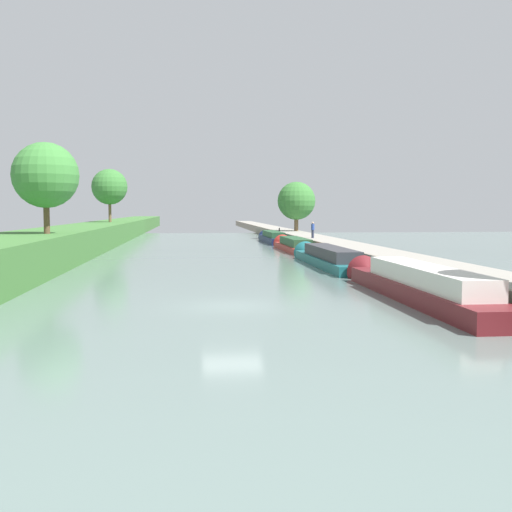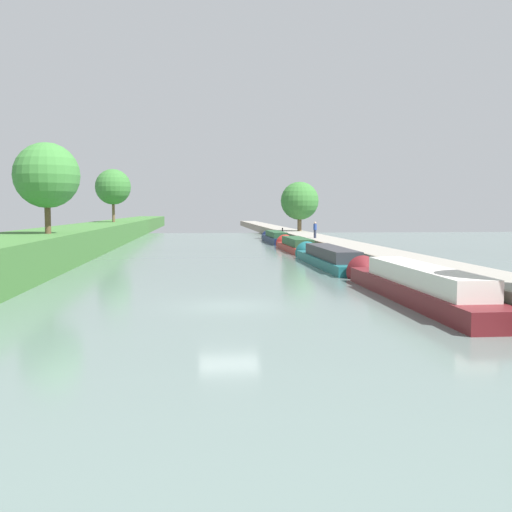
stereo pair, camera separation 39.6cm
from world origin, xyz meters
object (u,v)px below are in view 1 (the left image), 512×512
object	(u,v)px
narrowboat_teal	(326,257)
narrowboat_red	(292,245)
narrowboat_navy	(272,238)
mooring_bollard_far	(279,230)
narrowboat_maroon	(414,284)
person_walking	(313,229)

from	to	relation	value
narrowboat_teal	narrowboat_red	size ratio (longest dim) A/B	1.19
narrowboat_red	narrowboat_navy	world-z (taller)	narrowboat_navy
mooring_bollard_far	narrowboat_red	bearing A→B (deg)	-94.72
narrowboat_maroon	narrowboat_teal	world-z (taller)	narrowboat_maroon
narrowboat_maroon	narrowboat_navy	distance (m)	47.76
narrowboat_maroon	mooring_bollard_far	xyz separation A→B (m)	(1.72, 54.55, 0.69)
narrowboat_maroon	narrowboat_navy	size ratio (longest dim) A/B	1.16
mooring_bollard_far	narrowboat_maroon	bearing A→B (deg)	-91.81
narrowboat_red	person_walking	xyz separation A→B (m)	(2.36, 1.59, 1.48)
mooring_bollard_far	narrowboat_navy	bearing A→B (deg)	-105.68
mooring_bollard_far	narrowboat_teal	bearing A→B (deg)	-93.06
narrowboat_teal	mooring_bollard_far	distance (m)	37.75
narrowboat_teal	narrowboat_navy	world-z (taller)	narrowboat_teal
narrowboat_teal	person_walking	bearing A→B (deg)	81.69
narrowboat_navy	person_walking	xyz separation A→B (m)	(2.50, -13.00, 1.42)
narrowboat_red	person_walking	world-z (taller)	person_walking
narrowboat_teal	narrowboat_navy	distance (m)	30.90
narrowboat_maroon	narrowboat_navy	bearing A→B (deg)	90.22
narrowboat_red	mooring_bollard_far	xyz separation A→B (m)	(1.77, 21.37, 0.83)
narrowboat_teal	person_walking	distance (m)	18.14
narrowboat_maroon	person_walking	world-z (taller)	person_walking
narrowboat_maroon	mooring_bollard_far	bearing A→B (deg)	88.19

